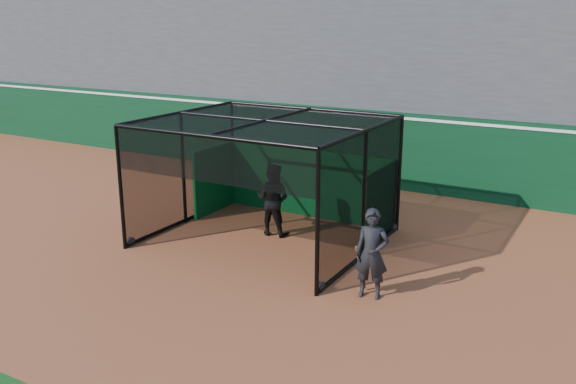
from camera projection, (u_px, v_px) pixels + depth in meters
The scene contains 6 objects.
ground at pixel (216, 270), 13.49m from camera, with size 120.00×120.00×0.00m, color #994E2C.
outfield_wall at pixel (368, 146), 20.22m from camera, with size 50.00×0.50×2.50m.
grandstand at pixel (411, 44), 22.49m from camera, with size 50.00×7.85×8.95m.
batting_cage at pixel (266, 181), 15.01m from camera, with size 5.31×4.68×3.01m.
batter at pixel (273, 199), 15.50m from camera, with size 0.91×0.71×1.87m, color black.
on_deck_player at pixel (372, 254), 11.95m from camera, with size 0.75×0.58×1.83m.
Camera 1 is at (7.63, -10.04, 5.35)m, focal length 38.00 mm.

